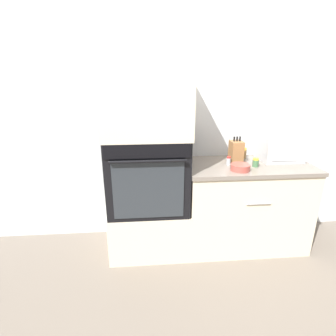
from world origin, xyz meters
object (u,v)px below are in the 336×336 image
Objects in this scene: microwave at (280,148)px; condiment_jar_mid at (256,162)px; knife_block at (236,152)px; bowl at (240,167)px; wall_oven at (148,173)px; condiment_jar_near at (244,153)px; condiment_jar_far at (229,161)px.

condiment_jar_mid is at bearing -149.96° from microwave.
microwave is 4.74× the size of condiment_jar_mid.
knife_block is 0.26m from bowl.
wall_oven reaches higher than bowl.
condiment_jar_mid is (0.01, -0.29, -0.01)m from condiment_jar_near.
condiment_jar_near is at bearing 91.83° from condiment_jar_mid.
microwave is at bearing 29.01° from bowl.
knife_block is at bearing 81.39° from bowl.
condiment_jar_far reaches higher than condiment_jar_mid.
condiment_jar_far is (-0.22, -0.21, -0.01)m from condiment_jar_near.
wall_oven is 8.92× the size of condiment_jar_mid.
wall_oven is 2.87× the size of knife_block.
microwave is at bearing 3.31° from knife_block.
microwave is 4.65× the size of condiment_jar_far.
knife_block is 0.14m from condiment_jar_far.
knife_block reaches higher than microwave.
microwave reaches higher than condiment_jar_far.
microwave is 2.25× the size of bowl.
condiment_jar_mid is (0.14, -0.15, -0.07)m from knife_block.
condiment_jar_far is (-0.54, -0.11, -0.08)m from microwave.
condiment_jar_near is at bearing 43.83° from condiment_jar_far.
bowl is (-0.04, -0.24, -0.08)m from knife_block.
microwave is 0.57m from bowl.
knife_block is 0.22m from condiment_jar_mid.
wall_oven is at bearing 168.16° from bowl.
bowl is 0.41m from condiment_jar_near.
microwave is (1.30, 0.10, 0.18)m from wall_oven.
bowl is at bearing -152.88° from condiment_jar_mid.
condiment_jar_far is at bearing -0.66° from wall_oven.
microwave is at bearing 11.27° from condiment_jar_far.
wall_oven is at bearing 175.35° from condiment_jar_mid.
wall_oven is 1.01m from condiment_jar_near.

